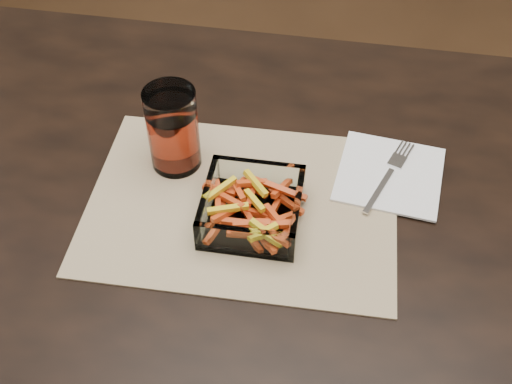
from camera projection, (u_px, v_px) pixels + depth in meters
dining_table at (344, 259)px, 0.99m from camera, size 1.60×0.90×0.75m
placemat at (242, 204)px, 0.94m from camera, size 0.46×0.34×0.00m
glass_bowl at (252, 209)px, 0.91m from camera, size 0.14×0.14×0.05m
tumbler at (173, 132)px, 0.95m from camera, size 0.08×0.08×0.14m
napkin at (390, 174)px, 0.98m from camera, size 0.17×0.17×0.00m
fork at (389, 173)px, 0.97m from camera, size 0.07×0.16×0.00m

